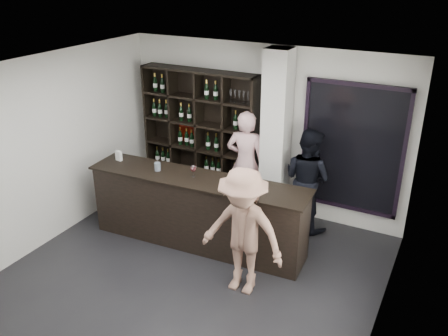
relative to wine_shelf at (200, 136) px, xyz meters
The scene contains 12 objects.
floor 3.06m from the wine_shelf, 65.85° to the right, with size 5.00×5.50×0.01m, color black.
wine_shelf is the anchor object (origin of this frame).
structural_column 1.52m from the wine_shelf, ahead, with size 0.40×0.40×2.90m, color silver.
glass_panel 2.71m from the wine_shelf, ahead, with size 1.60×0.08×2.10m.
tasting_counter 1.78m from the wine_shelf, 61.36° to the right, with size 3.45×0.71×1.14m.
taster_pink 1.05m from the wine_shelf, ahead, with size 0.68×0.44×1.85m, color beige.
taster_black 2.13m from the wine_shelf, ahead, with size 0.84×0.65×1.72m, color black.
customer 2.90m from the wine_shelf, 48.73° to the right, with size 1.15×0.66×1.78m, color #9C705D.
wine_glass 1.64m from the wine_shelf, 63.00° to the right, with size 0.09×0.09×0.22m, color white, non-canonical shape.
spit_cup 1.51m from the wine_shelf, 85.12° to the right, with size 0.09×0.09×0.13m, color silver.
napkin_stack 2.27m from the wine_shelf, 39.99° to the right, with size 0.11×0.11×0.02m, color white.
card_stand 1.61m from the wine_shelf, 114.12° to the right, with size 0.11×0.05×0.16m, color white.
Camera 1 is at (2.98, -4.38, 4.10)m, focal length 38.00 mm.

